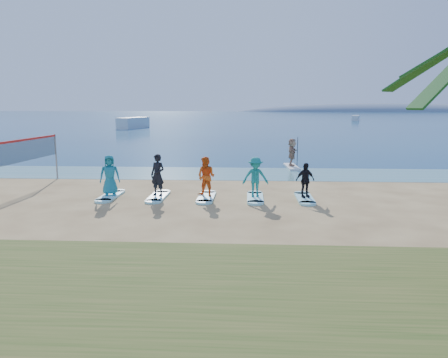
# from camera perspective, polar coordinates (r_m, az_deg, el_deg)

# --- Properties ---
(ground) EXTENTS (600.00, 600.00, 0.00)m
(ground) POSITION_cam_1_polar(r_m,az_deg,el_deg) (16.01, -3.10, -5.05)
(ground) COLOR tan
(ground) RESTS_ON ground
(shallow_water) EXTENTS (600.00, 600.00, 0.00)m
(shallow_water) POSITION_cam_1_polar(r_m,az_deg,el_deg) (26.26, -0.55, 0.74)
(shallow_water) COLOR teal
(shallow_water) RESTS_ON ground
(ocean) EXTENTS (600.00, 600.00, 0.00)m
(ocean) POSITION_cam_1_polar(r_m,az_deg,el_deg) (175.45, 2.79, 8.24)
(ocean) COLOR navy
(ocean) RESTS_ON ground
(island_ridge) EXTENTS (220.00, 56.00, 18.00)m
(island_ridge) POSITION_cam_1_polar(r_m,az_deg,el_deg) (328.91, 20.03, 8.29)
(island_ridge) COLOR slate
(island_ridge) RESTS_ON ground
(volleyball_net) EXTENTS (0.39, 9.09, 2.50)m
(volleyball_net) POSITION_cam_1_polar(r_m,az_deg,el_deg) (21.86, -26.36, 2.98)
(volleyball_net) COLOR gray
(volleyball_net) RESTS_ON ground
(paddleboard) EXTENTS (0.90, 3.04, 0.12)m
(paddleboard) POSITION_cam_1_polar(r_m,az_deg,el_deg) (29.08, 8.82, 1.59)
(paddleboard) COLOR silver
(paddleboard) RESTS_ON ground
(paddleboarder) EXTENTS (0.79, 1.73, 1.80)m
(paddleboarder) POSITION_cam_1_polar(r_m,az_deg,el_deg) (28.96, 8.87, 3.47)
(paddleboarder) COLOR tan
(paddleboarder) RESTS_ON paddleboard
(boat_offshore_a) EXTENTS (4.08, 8.91, 1.95)m
(boat_offshore_a) POSITION_cam_1_polar(r_m,az_deg,el_deg) (80.71, -11.73, 6.50)
(boat_offshore_a) COLOR silver
(boat_offshore_a) RESTS_ON ground
(boat_offshore_b) EXTENTS (3.31, 6.02, 1.40)m
(boat_offshore_b) POSITION_cam_1_polar(r_m,az_deg,el_deg) (124.80, 16.80, 7.31)
(boat_offshore_b) COLOR silver
(boat_offshore_b) RESTS_ON ground
(surfboard_0) EXTENTS (0.70, 2.20, 0.09)m
(surfboard_0) POSITION_cam_1_polar(r_m,az_deg,el_deg) (20.20, -14.59, -2.14)
(surfboard_0) COLOR #A3F7FD
(surfboard_0) RESTS_ON ground
(student_0) EXTENTS (1.01, 0.81, 1.80)m
(student_0) POSITION_cam_1_polar(r_m,az_deg,el_deg) (20.03, -14.70, 0.50)
(student_0) COLOR teal
(student_0) RESTS_ON surfboard_0
(surfboard_1) EXTENTS (0.70, 2.20, 0.09)m
(surfboard_1) POSITION_cam_1_polar(r_m,az_deg,el_deg) (19.65, -8.59, -2.26)
(surfboard_1) COLOR #A3F7FD
(surfboard_1) RESTS_ON ground
(student_1) EXTENTS (0.79, 0.67, 1.85)m
(student_1) POSITION_cam_1_polar(r_m,az_deg,el_deg) (19.47, -8.66, 0.53)
(student_1) COLOR black
(student_1) RESTS_ON surfboard_1
(surfboard_2) EXTENTS (0.70, 2.20, 0.09)m
(surfboard_2) POSITION_cam_1_polar(r_m,az_deg,el_deg) (19.32, -2.32, -2.36)
(surfboard_2) COLOR #A3F7FD
(surfboard_2) RESTS_ON ground
(student_2) EXTENTS (1.04, 0.95, 1.74)m
(student_2) POSITION_cam_1_polar(r_m,az_deg,el_deg) (19.15, -2.34, 0.31)
(student_2) COLOR #E25917
(student_2) RESTS_ON surfboard_2
(surfboard_3) EXTENTS (0.70, 2.20, 0.09)m
(surfboard_3) POSITION_cam_1_polar(r_m,az_deg,el_deg) (19.23, 4.09, -2.44)
(surfboard_3) COLOR #A3F7FD
(surfboard_3) RESTS_ON ground
(student_3) EXTENTS (1.17, 0.73, 1.74)m
(student_3) POSITION_cam_1_polar(r_m,az_deg,el_deg) (19.06, 4.12, 0.26)
(student_3) COLOR teal
(student_3) RESTS_ON surfboard_3
(surfboard_4) EXTENTS (0.70, 2.20, 0.09)m
(surfboard_4) POSITION_cam_1_polar(r_m,az_deg,el_deg) (19.38, 10.48, -2.48)
(surfboard_4) COLOR #A3F7FD
(surfboard_4) RESTS_ON ground
(student_4) EXTENTS (0.96, 0.67, 1.51)m
(student_4) POSITION_cam_1_polar(r_m,az_deg,el_deg) (19.23, 10.55, -0.15)
(student_4) COLOR black
(student_4) RESTS_ON surfboard_4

